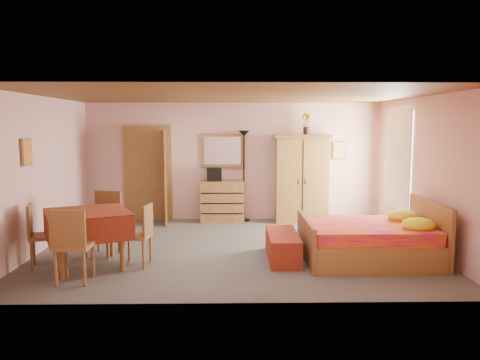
{
  "coord_description": "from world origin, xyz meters",
  "views": [
    {
      "loc": [
        -0.05,
        -7.87,
        2.13
      ],
      "look_at": [
        0.1,
        0.3,
        1.15
      ],
      "focal_mm": 35.0,
      "sensor_mm": 36.0,
      "label": 1
    }
  ],
  "objects_px": {
    "floor_lamp": "(244,176)",
    "dining_table": "(88,239)",
    "wall_mirror": "(222,151)",
    "chest_of_drawers": "(222,201)",
    "bench": "(283,246)",
    "bed": "(368,230)",
    "stereo": "(214,174)",
    "chair_north": "(102,224)",
    "chair_south": "(74,245)",
    "chair_west": "(45,235)",
    "chair_east": "(136,235)",
    "sunflower_vase": "(306,124)",
    "wardrobe": "(302,179)"
  },
  "relations": [
    {
      "from": "wardrobe",
      "to": "chair_east",
      "type": "distance_m",
      "value": 4.35
    },
    {
      "from": "stereo",
      "to": "bed",
      "type": "distance_m",
      "value": 3.97
    },
    {
      "from": "wardrobe",
      "to": "chair_north",
      "type": "relative_size",
      "value": 1.85
    },
    {
      "from": "bench",
      "to": "chair_south",
      "type": "distance_m",
      "value": 3.12
    },
    {
      "from": "stereo",
      "to": "floor_lamp",
      "type": "height_order",
      "value": "floor_lamp"
    },
    {
      "from": "stereo",
      "to": "chair_east",
      "type": "bearing_deg",
      "value": -108.24
    },
    {
      "from": "wardrobe",
      "to": "sunflower_vase",
      "type": "relative_size",
      "value": 4.14
    },
    {
      "from": "dining_table",
      "to": "chair_north",
      "type": "xyz_separation_m",
      "value": [
        0.04,
        0.63,
        0.09
      ]
    },
    {
      "from": "chair_east",
      "to": "bench",
      "type": "bearing_deg",
      "value": -75.13
    },
    {
      "from": "bed",
      "to": "chair_west",
      "type": "xyz_separation_m",
      "value": [
        -4.94,
        -0.27,
        0.0
      ]
    },
    {
      "from": "chest_of_drawers",
      "to": "chair_west",
      "type": "xyz_separation_m",
      "value": [
        -2.6,
        -3.24,
        0.03
      ]
    },
    {
      "from": "wall_mirror",
      "to": "wardrobe",
      "type": "xyz_separation_m",
      "value": [
        1.73,
        -0.28,
        -0.6
      ]
    },
    {
      "from": "chest_of_drawers",
      "to": "bench",
      "type": "xyz_separation_m",
      "value": [
        1.01,
        -2.91,
        -0.24
      ]
    },
    {
      "from": "wardrobe",
      "to": "dining_table",
      "type": "xyz_separation_m",
      "value": [
        -3.67,
        -3.19,
        -0.53
      ]
    },
    {
      "from": "chest_of_drawers",
      "to": "chair_west",
      "type": "bearing_deg",
      "value": -128.68
    },
    {
      "from": "chest_of_drawers",
      "to": "floor_lamp",
      "type": "xyz_separation_m",
      "value": [
        0.47,
        0.07,
        0.55
      ]
    },
    {
      "from": "wall_mirror",
      "to": "bench",
      "type": "relative_size",
      "value": 0.75
    },
    {
      "from": "sunflower_vase",
      "to": "chest_of_drawers",
      "type": "bearing_deg",
      "value": 178.12
    },
    {
      "from": "wall_mirror",
      "to": "chair_north",
      "type": "bearing_deg",
      "value": -121.26
    },
    {
      "from": "wall_mirror",
      "to": "dining_table",
      "type": "xyz_separation_m",
      "value": [
        -1.94,
        -3.47,
        -1.13
      ]
    },
    {
      "from": "wall_mirror",
      "to": "bench",
      "type": "height_order",
      "value": "wall_mirror"
    },
    {
      "from": "bed",
      "to": "stereo",
      "type": "bearing_deg",
      "value": 130.22
    },
    {
      "from": "sunflower_vase",
      "to": "chair_north",
      "type": "distance_m",
      "value": 4.8
    },
    {
      "from": "bed",
      "to": "bench",
      "type": "relative_size",
      "value": 1.63
    },
    {
      "from": "floor_lamp",
      "to": "chair_west",
      "type": "relative_size",
      "value": 2.09
    },
    {
      "from": "bench",
      "to": "dining_table",
      "type": "distance_m",
      "value": 2.98
    },
    {
      "from": "floor_lamp",
      "to": "dining_table",
      "type": "relative_size",
      "value": 1.73
    },
    {
      "from": "bench",
      "to": "chair_south",
      "type": "xyz_separation_m",
      "value": [
        -2.94,
        -1.01,
        0.3
      ]
    },
    {
      "from": "floor_lamp",
      "to": "chair_south",
      "type": "xyz_separation_m",
      "value": [
        -2.4,
        -4.0,
        -0.48
      ]
    },
    {
      "from": "sunflower_vase",
      "to": "dining_table",
      "type": "distance_m",
      "value": 5.22
    },
    {
      "from": "wall_mirror",
      "to": "floor_lamp",
      "type": "relative_size",
      "value": 0.47
    },
    {
      "from": "chair_south",
      "to": "bench",
      "type": "bearing_deg",
      "value": 20.09
    },
    {
      "from": "chest_of_drawers",
      "to": "floor_lamp",
      "type": "height_order",
      "value": "floor_lamp"
    },
    {
      "from": "stereo",
      "to": "dining_table",
      "type": "xyz_separation_m",
      "value": [
        -1.76,
        -3.31,
        -0.62
      ]
    },
    {
      "from": "floor_lamp",
      "to": "chair_east",
      "type": "distance_m",
      "value": 3.73
    },
    {
      "from": "wall_mirror",
      "to": "chair_north",
      "type": "height_order",
      "value": "wall_mirror"
    },
    {
      "from": "sunflower_vase",
      "to": "chair_north",
      "type": "height_order",
      "value": "sunflower_vase"
    },
    {
      "from": "sunflower_vase",
      "to": "bed",
      "type": "bearing_deg",
      "value": -79.66
    },
    {
      "from": "stereo",
      "to": "wardrobe",
      "type": "height_order",
      "value": "wardrobe"
    },
    {
      "from": "chair_north",
      "to": "sunflower_vase",
      "type": "bearing_deg",
      "value": -130.95
    },
    {
      "from": "chest_of_drawers",
      "to": "wall_mirror",
      "type": "bearing_deg",
      "value": 90.05
    },
    {
      "from": "bench",
      "to": "chair_south",
      "type": "height_order",
      "value": "chair_south"
    },
    {
      "from": "wardrobe",
      "to": "chair_south",
      "type": "relative_size",
      "value": 1.86
    },
    {
      "from": "wall_mirror",
      "to": "wardrobe",
      "type": "bearing_deg",
      "value": -6.59
    },
    {
      "from": "bed",
      "to": "chair_east",
      "type": "height_order",
      "value": "bed"
    },
    {
      "from": "dining_table",
      "to": "wall_mirror",
      "type": "bearing_deg",
      "value": 60.75
    },
    {
      "from": "wardrobe",
      "to": "sunflower_vase",
      "type": "height_order",
      "value": "sunflower_vase"
    },
    {
      "from": "bench",
      "to": "chair_south",
      "type": "relative_size",
      "value": 1.22
    },
    {
      "from": "floor_lamp",
      "to": "chair_south",
      "type": "relative_size",
      "value": 1.94
    },
    {
      "from": "chair_east",
      "to": "bed",
      "type": "bearing_deg",
      "value": -78.68
    }
  ]
}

